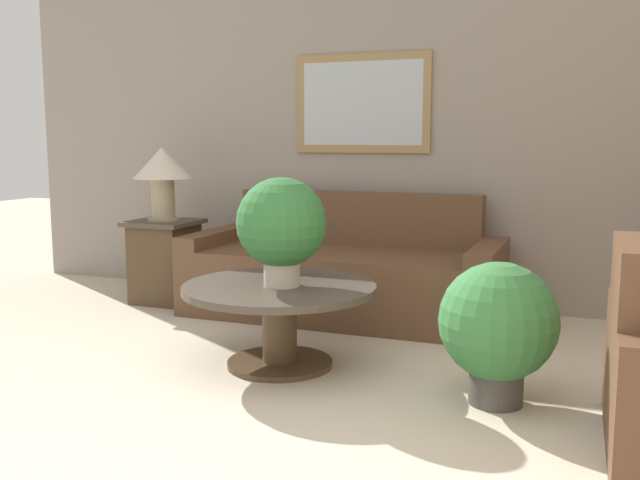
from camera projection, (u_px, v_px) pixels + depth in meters
wall_back at (412, 135)px, 5.42m from camera, size 6.99×0.09×2.60m
couch_main at (343, 275)px, 5.18m from camera, size 2.25×0.92×0.87m
coffee_table at (280, 307)px, 4.01m from camera, size 1.09×1.09×0.47m
side_table at (165, 260)px, 5.59m from camera, size 0.50×0.50×0.65m
table_lamp at (162, 170)px, 5.49m from camera, size 0.45×0.45×0.57m
potted_plant_on_table at (281, 225)px, 3.90m from camera, size 0.50×0.50×0.60m
potted_plant_floor at (498, 325)px, 3.42m from camera, size 0.57×0.57×0.70m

